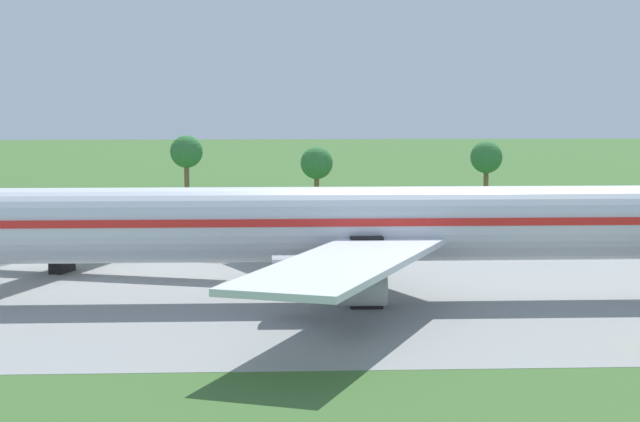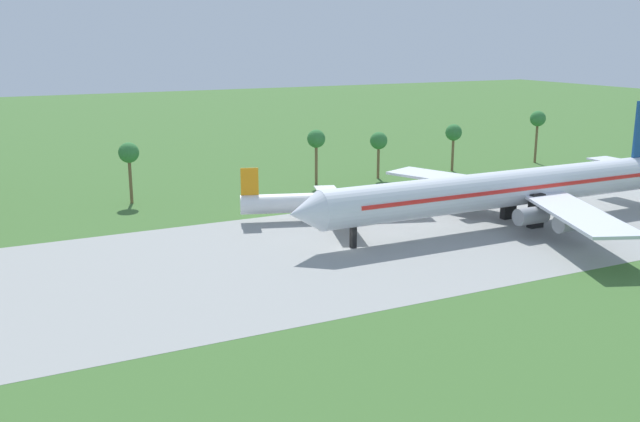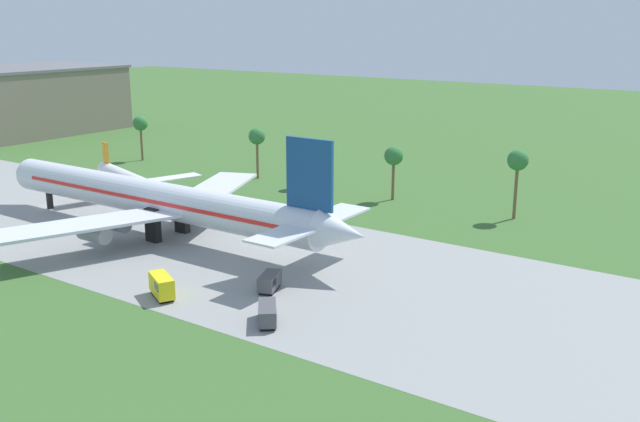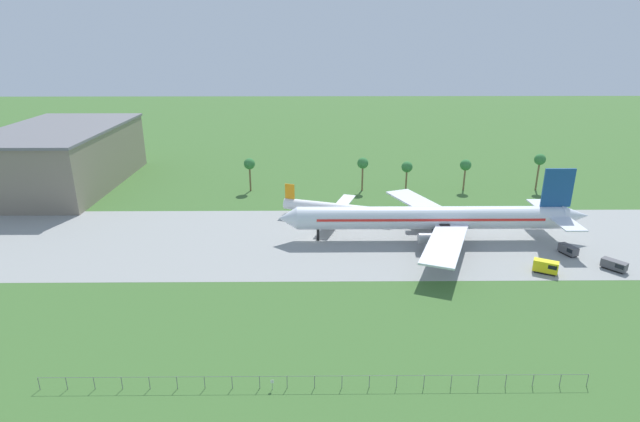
% 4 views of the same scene
% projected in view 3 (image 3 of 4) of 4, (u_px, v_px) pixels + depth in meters
% --- Properties ---
extents(ground_plane, '(600.00, 600.00, 0.00)m').
position_uv_depth(ground_plane, '(47.00, 208.00, 130.49)').
color(ground_plane, '#3D662D').
extents(taxiway_strip, '(320.00, 44.00, 0.02)m').
position_uv_depth(taxiway_strip, '(47.00, 208.00, 130.49)').
color(taxiway_strip, gray).
rests_on(taxiway_strip, ground_plane).
extents(jet_airliner, '(76.75, 53.44, 18.34)m').
position_uv_depth(jet_airliner, '(159.00, 200.00, 112.71)').
color(jet_airliner, silver).
rests_on(jet_airliner, ground_plane).
extents(regional_aircraft, '(30.47, 27.72, 8.85)m').
position_uv_depth(regional_aircraft, '(133.00, 182.00, 138.53)').
color(regional_aircraft, white).
rests_on(regional_aircraft, ground_plane).
extents(baggage_tug, '(3.47, 4.85, 2.21)m').
position_uv_depth(baggage_tug, '(269.00, 282.00, 90.35)').
color(baggage_tug, black).
rests_on(baggage_tug, ground_plane).
extents(fuel_truck, '(4.73, 5.17, 2.22)m').
position_uv_depth(fuel_truck, '(267.00, 314.00, 80.49)').
color(fuel_truck, black).
rests_on(fuel_truck, ground_plane).
extents(catering_van, '(5.37, 4.13, 2.87)m').
position_uv_depth(catering_van, '(162.00, 286.00, 88.00)').
color(catering_van, black).
rests_on(catering_van, ground_plane).
extents(terminal_building, '(36.72, 61.20, 19.70)m').
position_uv_depth(terminal_building, '(12.00, 101.00, 213.14)').
color(terminal_building, slate).
rests_on(terminal_building, ground_plane).
extents(palm_tree_row, '(97.60, 3.60, 12.15)m').
position_uv_depth(palm_tree_row, '(309.00, 145.00, 145.25)').
color(palm_tree_row, brown).
rests_on(palm_tree_row, ground_plane).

